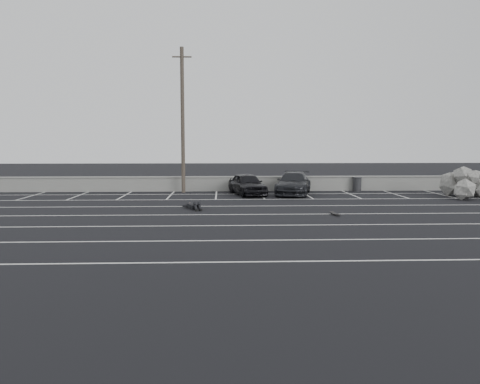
{
  "coord_description": "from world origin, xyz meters",
  "views": [
    {
      "loc": [
        -1.62,
        -19.23,
        3.44
      ],
      "look_at": [
        -0.72,
        3.87,
        1.0
      ],
      "focal_mm": 35.0,
      "sensor_mm": 36.0,
      "label": 1
    }
  ],
  "objects_px": {
    "car_right": "(294,183)",
    "person": "(192,204)",
    "car_left": "(247,184)",
    "riprap_pile": "(471,188)",
    "utility_pole": "(183,120)",
    "trash_bin": "(357,184)",
    "skateboard": "(335,214)"
  },
  "relations": [
    {
      "from": "car_right",
      "to": "skateboard",
      "type": "xyz_separation_m",
      "value": [
        0.6,
        -9.11,
        -0.67
      ]
    },
    {
      "from": "car_left",
      "to": "car_right",
      "type": "distance_m",
      "value": 3.12
    },
    {
      "from": "utility_pole",
      "to": "skateboard",
      "type": "bearing_deg",
      "value": -52.74
    },
    {
      "from": "car_left",
      "to": "person",
      "type": "height_order",
      "value": "car_left"
    },
    {
      "from": "car_left",
      "to": "riprap_pile",
      "type": "xyz_separation_m",
      "value": [
        14.34,
        -1.44,
        -0.17
      ]
    },
    {
      "from": "car_left",
      "to": "riprap_pile",
      "type": "relative_size",
      "value": 0.8
    },
    {
      "from": "car_left",
      "to": "trash_bin",
      "type": "xyz_separation_m",
      "value": [
        7.96,
        2.15,
        -0.21
      ]
    },
    {
      "from": "car_right",
      "to": "riprap_pile",
      "type": "relative_size",
      "value": 0.97
    },
    {
      "from": "trash_bin",
      "to": "utility_pole",
      "type": "bearing_deg",
      "value": -178.14
    },
    {
      "from": "car_left",
      "to": "person",
      "type": "xyz_separation_m",
      "value": [
        -3.24,
        -6.2,
        -0.49
      ]
    },
    {
      "from": "person",
      "to": "skateboard",
      "type": "relative_size",
      "value": 3.11
    },
    {
      "from": "skateboard",
      "to": "car_left",
      "type": "bearing_deg",
      "value": 104.46
    },
    {
      "from": "utility_pole",
      "to": "trash_bin",
      "type": "height_order",
      "value": "utility_pole"
    },
    {
      "from": "car_left",
      "to": "riprap_pile",
      "type": "bearing_deg",
      "value": -20.7
    },
    {
      "from": "skateboard",
      "to": "person",
      "type": "bearing_deg",
      "value": 150.91
    },
    {
      "from": "trash_bin",
      "to": "car_left",
      "type": "bearing_deg",
      "value": -164.86
    },
    {
      "from": "riprap_pile",
      "to": "skateboard",
      "type": "xyz_separation_m",
      "value": [
        -10.63,
        -7.4,
        -0.48
      ]
    },
    {
      "from": "car_left",
      "to": "person",
      "type": "bearing_deg",
      "value": -132.57
    },
    {
      "from": "trash_bin",
      "to": "person",
      "type": "relative_size",
      "value": 0.4
    },
    {
      "from": "car_left",
      "to": "car_right",
      "type": "xyz_separation_m",
      "value": [
        3.11,
        0.27,
        0.02
      ]
    },
    {
      "from": "riprap_pile",
      "to": "car_right",
      "type": "bearing_deg",
      "value": 171.35
    },
    {
      "from": "car_right",
      "to": "utility_pole",
      "type": "relative_size",
      "value": 0.52
    },
    {
      "from": "utility_pole",
      "to": "skateboard",
      "type": "xyz_separation_m",
      "value": [
        8.06,
        -10.59,
        -4.92
      ]
    },
    {
      "from": "riprap_pile",
      "to": "utility_pole",
      "type": "bearing_deg",
      "value": 170.31
    },
    {
      "from": "trash_bin",
      "to": "skateboard",
      "type": "bearing_deg",
      "value": -111.16
    },
    {
      "from": "car_right",
      "to": "person",
      "type": "distance_m",
      "value": 9.08
    },
    {
      "from": "person",
      "to": "trash_bin",
      "type": "bearing_deg",
      "value": 16.61
    },
    {
      "from": "trash_bin",
      "to": "person",
      "type": "distance_m",
      "value": 13.97
    },
    {
      "from": "car_left",
      "to": "person",
      "type": "distance_m",
      "value": 7.01
    },
    {
      "from": "utility_pole",
      "to": "trash_bin",
      "type": "bearing_deg",
      "value": 1.86
    },
    {
      "from": "car_left",
      "to": "trash_bin",
      "type": "relative_size",
      "value": 4.21
    },
    {
      "from": "car_right",
      "to": "person",
      "type": "bearing_deg",
      "value": -120.14
    }
  ]
}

